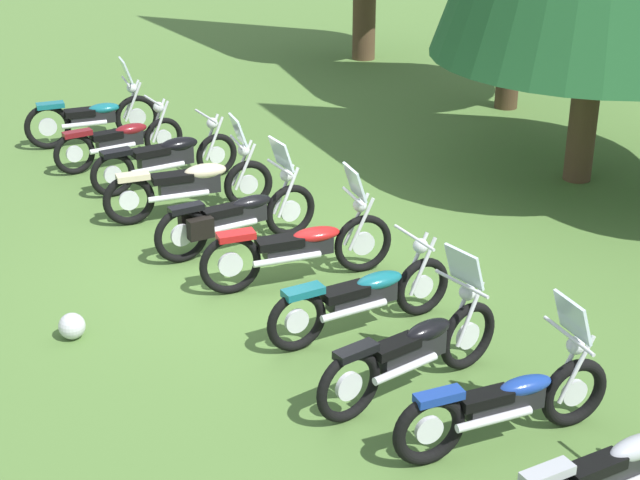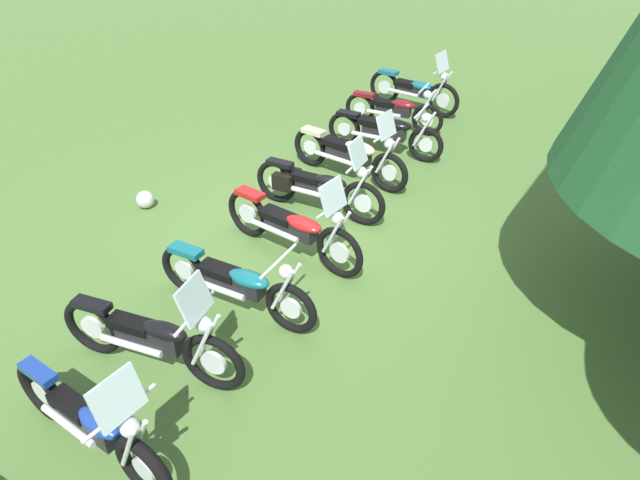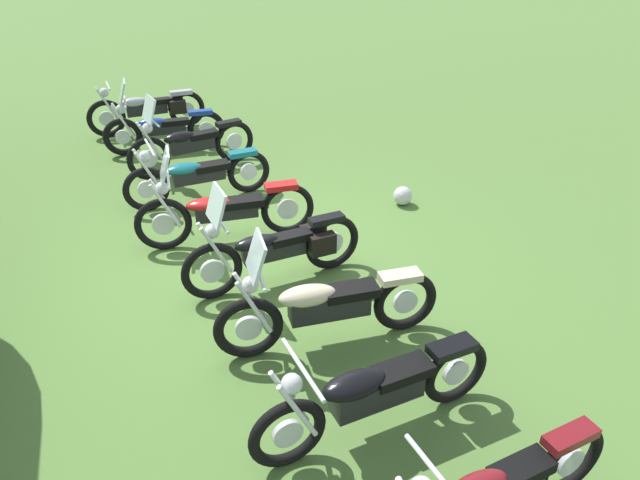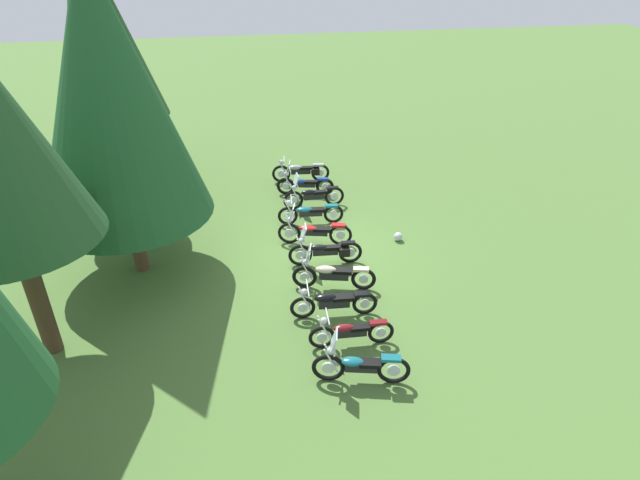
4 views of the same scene
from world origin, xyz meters
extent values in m
plane|color=#4C7033|center=(0.00, 0.00, 0.00)|extent=(80.00, 80.00, 0.00)
torus|color=black|center=(-5.45, 0.82, 0.38)|extent=(0.27, 0.76, 0.76)
cylinder|color=silver|center=(-5.45, 0.82, 0.38)|extent=(0.12, 0.30, 0.30)
torus|color=black|center=(-5.79, -0.62, 0.38)|extent=(0.27, 0.76, 0.76)
cylinder|color=silver|center=(-5.79, -0.62, 0.38)|extent=(0.12, 0.30, 0.30)
cube|color=black|center=(-5.62, 0.10, 0.47)|extent=(0.39, 0.76, 0.21)
ellipsoid|color=#14606B|center=(-5.58, 0.30, 0.60)|extent=(0.40, 0.57, 0.16)
cube|color=black|center=(-5.67, -0.10, 0.57)|extent=(0.37, 0.54, 0.10)
cube|color=#14606B|center=(-5.77, -0.54, 0.74)|extent=(0.30, 0.48, 0.08)
cylinder|color=silver|center=(-5.55, 0.78, 0.68)|extent=(0.12, 0.34, 0.65)
cylinder|color=silver|center=(-5.38, 0.74, 0.68)|extent=(0.12, 0.34, 0.65)
cylinder|color=silver|center=(-5.49, 0.68, 1.01)|extent=(0.61, 0.18, 0.04)
sphere|color=silver|center=(-5.46, 0.77, 0.89)|extent=(0.20, 0.20, 0.17)
cylinder|color=silver|center=(-5.52, -0.09, 0.40)|extent=(0.25, 0.73, 0.08)
cube|color=silver|center=(-5.48, 0.70, 1.19)|extent=(0.46, 0.25, 0.39)
torus|color=black|center=(-4.35, 0.77, 0.33)|extent=(0.12, 0.66, 0.66)
cylinder|color=silver|center=(-4.35, 0.77, 0.33)|extent=(0.06, 0.26, 0.26)
torus|color=black|center=(-4.42, -0.70, 0.33)|extent=(0.12, 0.66, 0.66)
cylinder|color=silver|center=(-4.42, -0.70, 0.33)|extent=(0.06, 0.26, 0.26)
cube|color=black|center=(-4.39, 0.03, 0.43)|extent=(0.21, 0.74, 0.22)
ellipsoid|color=maroon|center=(-4.38, 0.24, 0.56)|extent=(0.25, 0.53, 0.17)
cube|color=black|center=(-4.40, -0.17, 0.53)|extent=(0.23, 0.50, 0.10)
cube|color=maroon|center=(-4.42, -0.62, 0.64)|extent=(0.19, 0.45, 0.08)
cylinder|color=silver|center=(-4.42, 0.72, 0.63)|extent=(0.06, 0.34, 0.65)
cylinder|color=silver|center=(-4.29, 0.71, 0.63)|extent=(0.06, 0.34, 0.65)
cylinder|color=silver|center=(-4.36, 0.63, 0.96)|extent=(0.64, 0.06, 0.04)
sphere|color=silver|center=(-4.36, 0.72, 0.84)|extent=(0.18, 0.18, 0.17)
cylinder|color=silver|center=(-4.28, -0.13, 0.35)|extent=(0.11, 0.73, 0.08)
torus|color=black|center=(-3.12, 1.06, 0.34)|extent=(0.14, 0.68, 0.68)
cylinder|color=silver|center=(-3.12, 1.06, 0.34)|extent=(0.07, 0.26, 0.26)
torus|color=black|center=(-3.23, -0.59, 0.34)|extent=(0.14, 0.68, 0.68)
cylinder|color=silver|center=(-3.23, -0.59, 0.34)|extent=(0.07, 0.26, 0.26)
cube|color=black|center=(-3.18, 0.24, 0.45)|extent=(0.28, 0.83, 0.26)
ellipsoid|color=black|center=(-3.16, 0.46, 0.61)|extent=(0.32, 0.60, 0.20)
cube|color=black|center=(-3.19, 0.01, 0.58)|extent=(0.29, 0.56, 0.10)
cube|color=black|center=(-3.22, -0.51, 0.66)|extent=(0.23, 0.45, 0.08)
cylinder|color=silver|center=(-3.21, 1.01, 0.64)|extent=(0.07, 0.34, 0.65)
cylinder|color=silver|center=(-3.04, 1.00, 0.64)|extent=(0.07, 0.34, 0.65)
cylinder|color=silver|center=(-3.13, 0.93, 0.97)|extent=(0.76, 0.09, 0.04)
sphere|color=silver|center=(-3.13, 1.01, 0.85)|extent=(0.18, 0.18, 0.17)
cylinder|color=silver|center=(-3.05, 0.05, 0.36)|extent=(0.13, 0.82, 0.08)
torus|color=black|center=(-1.74, 0.81, 0.36)|extent=(0.27, 0.72, 0.71)
cylinder|color=silver|center=(-1.74, 0.81, 0.36)|extent=(0.11, 0.28, 0.27)
torus|color=black|center=(-2.14, -0.83, 0.36)|extent=(0.27, 0.72, 0.71)
cylinder|color=silver|center=(-2.14, -0.83, 0.36)|extent=(0.11, 0.28, 0.27)
cube|color=black|center=(-1.94, -0.01, 0.47)|extent=(0.41, 0.86, 0.27)
ellipsoid|color=beige|center=(-1.88, 0.22, 0.64)|extent=(0.41, 0.64, 0.21)
cube|color=black|center=(-1.99, -0.23, 0.61)|extent=(0.38, 0.60, 0.10)
cube|color=beige|center=(-2.12, -0.75, 0.69)|extent=(0.30, 0.48, 0.08)
cylinder|color=silver|center=(-1.83, 0.77, 0.65)|extent=(0.12, 0.34, 0.65)
cylinder|color=silver|center=(-1.67, 0.73, 0.65)|extent=(0.12, 0.34, 0.65)
cylinder|color=silver|center=(-1.77, 0.67, 0.99)|extent=(0.63, 0.19, 0.04)
sphere|color=silver|center=(-1.75, 0.76, 0.87)|extent=(0.21, 0.21, 0.17)
cylinder|color=silver|center=(-1.85, -0.22, 0.38)|extent=(0.28, 0.83, 0.08)
cube|color=silver|center=(-1.77, 0.69, 1.17)|extent=(0.46, 0.25, 0.39)
torus|color=black|center=(-0.58, 0.77, 0.36)|extent=(0.15, 0.73, 0.73)
cylinder|color=silver|center=(-0.58, 0.77, 0.36)|extent=(0.07, 0.29, 0.28)
torus|color=black|center=(-0.69, -0.77, 0.36)|extent=(0.15, 0.73, 0.73)
cylinder|color=silver|center=(-0.69, -0.77, 0.36)|extent=(0.07, 0.29, 0.28)
cube|color=black|center=(-0.63, 0.00, 0.46)|extent=(0.23, 0.77, 0.23)
ellipsoid|color=black|center=(-0.62, 0.21, 0.60)|extent=(0.26, 0.56, 0.18)
cube|color=black|center=(-0.65, -0.21, 0.57)|extent=(0.24, 0.52, 0.10)
cube|color=black|center=(-0.68, -0.69, 0.71)|extent=(0.19, 0.45, 0.08)
cylinder|color=silver|center=(-0.64, 0.71, 0.66)|extent=(0.07, 0.34, 0.65)
cylinder|color=silver|center=(-0.51, 0.70, 0.66)|extent=(0.07, 0.34, 0.65)
cylinder|color=silver|center=(-0.59, 0.63, 1.00)|extent=(0.66, 0.08, 0.04)
sphere|color=silver|center=(-0.58, 0.72, 0.88)|extent=(0.18, 0.18, 0.17)
cylinder|color=silver|center=(-0.53, -0.18, 0.38)|extent=(0.13, 0.77, 0.08)
cube|color=silver|center=(-0.58, 0.65, 1.18)|extent=(0.45, 0.18, 0.39)
cube|color=black|center=(-0.81, -0.56, 0.46)|extent=(0.16, 0.33, 0.26)
cube|color=black|center=(-0.53, -0.58, 0.46)|extent=(0.16, 0.33, 0.26)
torus|color=black|center=(0.80, 0.93, 0.37)|extent=(0.27, 0.75, 0.75)
cylinder|color=silver|center=(0.80, 0.93, 0.37)|extent=(0.12, 0.30, 0.29)
torus|color=black|center=(0.40, -0.69, 0.37)|extent=(0.27, 0.75, 0.75)
cylinder|color=silver|center=(0.40, -0.69, 0.37)|extent=(0.12, 0.30, 0.29)
cube|color=black|center=(0.60, 0.12, 0.47)|extent=(0.41, 0.86, 0.21)
ellipsoid|color=#B21919|center=(0.66, 0.34, 0.59)|extent=(0.41, 0.64, 0.16)
cube|color=black|center=(0.55, -0.10, 0.56)|extent=(0.38, 0.60, 0.10)
cube|color=#B21919|center=(0.42, -0.61, 0.73)|extent=(0.30, 0.48, 0.08)
cylinder|color=silver|center=(0.71, 0.90, 0.67)|extent=(0.12, 0.34, 0.65)
cylinder|color=silver|center=(0.87, 0.86, 0.67)|extent=(0.12, 0.34, 0.65)
cylinder|color=silver|center=(0.77, 0.80, 1.01)|extent=(0.60, 0.18, 0.04)
sphere|color=silver|center=(0.79, 0.89, 0.89)|extent=(0.21, 0.21, 0.17)
cylinder|color=silver|center=(0.69, -0.09, 0.39)|extent=(0.28, 0.82, 0.08)
cube|color=silver|center=(0.77, 0.82, 1.19)|extent=(0.46, 0.25, 0.39)
torus|color=black|center=(2.06, 0.83, 0.35)|extent=(0.16, 0.70, 0.69)
cylinder|color=silver|center=(2.06, 0.83, 0.35)|extent=(0.07, 0.27, 0.27)
torus|color=black|center=(1.93, -0.76, 0.35)|extent=(0.16, 0.70, 0.69)
cylinder|color=silver|center=(1.93, -0.76, 0.35)|extent=(0.07, 0.27, 0.27)
cube|color=black|center=(1.99, 0.03, 0.44)|extent=(0.27, 0.80, 0.21)
ellipsoid|color=#14606B|center=(2.01, 0.25, 0.57)|extent=(0.31, 0.58, 0.17)
cube|color=black|center=(1.98, -0.19, 0.54)|extent=(0.29, 0.55, 0.10)
cube|color=#14606B|center=(1.93, -0.68, 0.67)|extent=(0.23, 0.45, 0.08)
cylinder|color=silver|center=(1.98, 0.77, 0.64)|extent=(0.07, 0.34, 0.65)
cylinder|color=silver|center=(2.13, 0.76, 0.64)|extent=(0.07, 0.34, 0.65)
cylinder|color=silver|center=(2.05, 0.69, 0.98)|extent=(0.74, 0.10, 0.04)
sphere|color=silver|center=(2.06, 0.78, 0.86)|extent=(0.18, 0.18, 0.17)
cylinder|color=silver|center=(2.11, -0.15, 0.37)|extent=(0.15, 0.79, 0.08)
torus|color=black|center=(3.19, 0.48, 0.37)|extent=(0.13, 0.74, 0.73)
cylinder|color=silver|center=(3.19, 0.48, 0.37)|extent=(0.06, 0.29, 0.29)
torus|color=black|center=(3.27, -1.06, 0.37)|extent=(0.13, 0.74, 0.73)
cylinder|color=silver|center=(3.27, -1.06, 0.37)|extent=(0.06, 0.29, 0.29)
cube|color=black|center=(3.23, -0.29, 0.48)|extent=(0.21, 0.77, 0.24)
ellipsoid|color=black|center=(3.22, -0.08, 0.62)|extent=(0.25, 0.55, 0.19)
cube|color=black|center=(3.24, -0.50, 0.59)|extent=(0.23, 0.52, 0.10)
cube|color=black|center=(3.26, -0.98, 0.71)|extent=(0.18, 0.45, 0.08)
cylinder|color=silver|center=(3.13, 0.42, 0.66)|extent=(0.06, 0.34, 0.65)
cylinder|color=silver|center=(3.26, 0.43, 0.66)|extent=(0.06, 0.34, 0.65)
cylinder|color=silver|center=(3.20, 0.34, 1.00)|extent=(0.72, 0.07, 0.04)
sphere|color=silver|center=(3.20, 0.43, 0.88)|extent=(0.18, 0.18, 0.17)
cylinder|color=silver|center=(3.35, -0.45, 0.39)|extent=(0.12, 0.77, 0.08)
cube|color=silver|center=(3.20, 0.36, 1.18)|extent=(0.45, 0.17, 0.39)
torus|color=black|center=(4.50, 0.61, 0.35)|extent=(0.25, 0.71, 0.70)
cylinder|color=silver|center=(4.50, 0.61, 0.35)|extent=(0.10, 0.27, 0.26)
torus|color=black|center=(4.20, -0.87, 0.35)|extent=(0.25, 0.71, 0.70)
cylinder|color=silver|center=(4.20, -0.87, 0.35)|extent=(0.10, 0.27, 0.26)
cube|color=black|center=(4.35, -0.13, 0.44)|extent=(0.32, 0.77, 0.21)
ellipsoid|color=navy|center=(4.39, 0.07, 0.57)|extent=(0.31, 0.56, 0.16)
cube|color=black|center=(4.31, -0.34, 0.54)|extent=(0.29, 0.53, 0.10)
cube|color=navy|center=(4.21, -0.79, 0.67)|extent=(0.24, 0.46, 0.08)
cylinder|color=silver|center=(4.43, 0.56, 0.65)|extent=(0.11, 0.34, 0.65)
cylinder|color=silver|center=(4.55, 0.54, 0.65)|extent=(0.11, 0.34, 0.65)
cylinder|color=silver|center=(4.48, 0.47, 0.98)|extent=(0.72, 0.18, 0.04)
sphere|color=silver|center=(4.49, 0.56, 0.86)|extent=(0.20, 0.20, 0.17)
cylinder|color=silver|center=(4.42, -0.32, 0.37)|extent=(0.23, 0.75, 0.08)
cube|color=silver|center=(4.48, 0.49, 1.16)|extent=(0.46, 0.24, 0.39)
sphere|color=silver|center=(0.35, -2.63, 0.15)|extent=(0.29, 0.29, 0.29)
camera|label=1|loc=(9.52, -5.65, 5.39)|focal=55.35mm
camera|label=2|loc=(6.74, 3.24, 4.77)|focal=32.67mm
camera|label=3|loc=(-6.17, 2.47, 4.05)|focal=33.13mm
camera|label=4|loc=(-14.22, 2.55, 9.01)|focal=29.97mm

